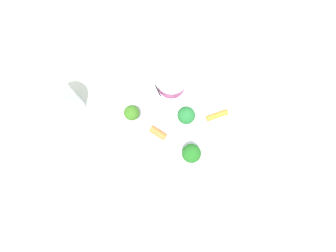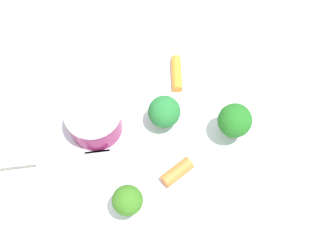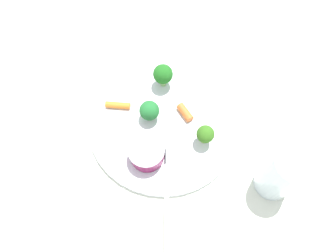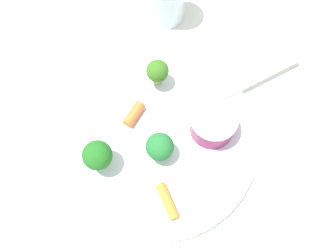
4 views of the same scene
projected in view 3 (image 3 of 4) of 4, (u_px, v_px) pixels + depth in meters
The scene contains 10 objects.
ground_plane at pixel (165, 123), 0.56m from camera, with size 2.40×2.40×0.00m, color white.
plate at pixel (165, 122), 0.55m from camera, with size 0.28×0.28×0.01m, color white.
sauce_cup at pixel (147, 153), 0.50m from camera, with size 0.06×0.06×0.04m.
broccoli_floret_0 at pixel (206, 134), 0.50m from camera, with size 0.03×0.03×0.05m.
broccoli_floret_1 at pixel (162, 74), 0.55m from camera, with size 0.04×0.04×0.05m.
broccoli_floret_2 at pixel (150, 111), 0.53m from camera, with size 0.04×0.04×0.04m.
carrot_stick_0 at pixel (186, 112), 0.55m from camera, with size 0.02×0.02×0.04m, color orange.
carrot_stick_1 at pixel (118, 105), 0.56m from camera, with size 0.01×0.01×0.05m, color orange.
fork at pixel (165, 201), 0.48m from camera, with size 0.19×0.01×0.00m.
drinking_glass at pixel (283, 174), 0.46m from camera, with size 0.06×0.06×0.11m, color silver.
Camera 3 is at (0.24, -0.00, 0.50)m, focal length 31.52 mm.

